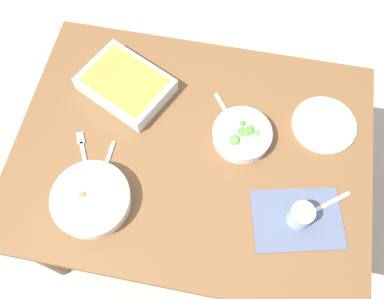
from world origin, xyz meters
TOP-DOWN VIEW (x-y plane):
  - ground_plane at (0.00, 0.00)m, footprint 6.00×6.00m
  - dining_table at (0.00, 0.00)m, footprint 1.20×0.90m
  - placemat at (0.37, -0.17)m, footprint 0.32×0.26m
  - stew_bowl at (-0.27, -0.24)m, footprint 0.25×0.25m
  - broccoli_bowl at (0.16, 0.07)m, footprint 0.20×0.20m
  - baking_dish at (-0.28, 0.19)m, footprint 0.37×0.33m
  - drink_cup at (0.37, -0.17)m, footprint 0.07×0.07m
  - side_plate at (0.43, 0.18)m, footprint 0.22×0.22m
  - spoon_by_stew at (-0.27, -0.14)m, footprint 0.03×0.18m
  - spoon_by_broccoli at (0.11, 0.14)m, footprint 0.12×0.15m
  - spoon_spare at (0.43, -0.12)m, footprint 0.15×0.12m
  - fork_on_table at (-0.36, -0.08)m, footprint 0.10×0.17m

SIDE VIEW (x-z plane):
  - ground_plane at x=0.00m, z-range 0.00..0.00m
  - dining_table at x=0.00m, z-range 0.28..1.02m
  - placemat at x=0.37m, z-range 0.74..0.74m
  - fork_on_table at x=-0.36m, z-range 0.74..0.75m
  - spoon_by_stew at x=-0.27m, z-range 0.74..0.75m
  - spoon_by_broccoli at x=0.11m, z-range 0.74..0.75m
  - spoon_spare at x=0.43m, z-range 0.74..0.75m
  - side_plate at x=0.43m, z-range 0.74..0.75m
  - broccoli_bowl at x=0.16m, z-range 0.74..0.80m
  - stew_bowl at x=-0.27m, z-range 0.74..0.80m
  - baking_dish at x=-0.28m, z-range 0.74..0.80m
  - drink_cup at x=0.37m, z-range 0.74..0.82m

